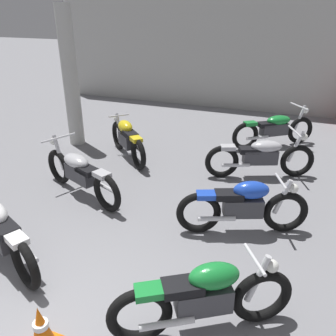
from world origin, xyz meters
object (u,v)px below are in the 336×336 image
Objects in this scene: motorcycle_left_row_2 at (127,139)px; motorcycle_right_row_1 at (244,205)px; motorcycle_left_row_1 at (80,172)px; motorcycle_right_row_0 at (204,297)px; motorcycle_right_row_2 at (261,156)px; motorcycle_right_row_3 at (274,129)px; traffic_cone at (41,329)px; motorcycle_left_row_0 at (1,232)px; support_pillar at (70,78)px.

motorcycle_left_row_2 is 0.81× the size of motorcycle_right_row_1.
motorcycle_left_row_1 is 2.90m from motorcycle_right_row_1.
motorcycle_right_row_0 is 0.84× the size of motorcycle_right_row_2.
motorcycle_right_row_3 is at bearing 87.69° from motorcycle_right_row_2.
motorcycle_right_row_2 is at bearing -92.31° from motorcycle_right_row_3.
motorcycle_right_row_1 is at bearing 88.47° from motorcycle_right_row_0.
motorcycle_right_row_3 reaches higher than motorcycle_right_row_1.
motorcycle_left_row_2 is 4.87m from traffic_cone.
motorcycle_right_row_0 is 3.19× the size of traffic_cone.
motorcycle_left_row_0 is at bearing 146.16° from traffic_cone.
motorcycle_left_row_2 and motorcycle_right_row_1 have the same top height.
support_pillar reaches higher than traffic_cone.
traffic_cone is (1.43, -2.81, -0.19)m from motorcycle_left_row_1.
motorcycle_left_row_2 is (-0.01, 1.84, 0.01)m from motorcycle_left_row_1.
support_pillar is 5.22m from motorcycle_right_row_1.
motorcycle_left_row_1 is at bearing 144.51° from motorcycle_right_row_0.
motorcycle_left_row_1 is 3.50m from motorcycle_right_row_0.
motorcycle_right_row_0 is 1.63m from traffic_cone.
traffic_cone is at bearing -72.79° from motorcycle_left_row_2.
traffic_cone is at bearing -118.39° from motorcycle_right_row_1.
support_pillar is at bearing 176.12° from motorcycle_right_row_2.
motorcycle_left_row_0 is at bearing -67.59° from support_pillar.
motorcycle_left_row_2 reaches higher than traffic_cone.
support_pillar reaches higher than motorcycle_right_row_1.
motorcycle_left_row_0 and motorcycle_right_row_0 have the same top height.
motorcycle_left_row_1 reaches higher than motorcycle_left_row_0.
motorcycle_right_row_1 reaches higher than traffic_cone.
traffic_cone is (3.06, -5.05, -1.34)m from support_pillar.
traffic_cone is at bearing -107.00° from motorcycle_right_row_2.
traffic_cone is (1.35, -0.91, -0.20)m from motorcycle_left_row_0.
motorcycle_right_row_3 is (0.11, 5.80, -0.01)m from motorcycle_right_row_0.
motorcycle_left_row_1 reaches higher than traffic_cone.
support_pillar is 2.02m from motorcycle_left_row_2.
motorcycle_right_row_3 is at bearing 89.19° from motorcycle_right_row_1.
motorcycle_left_row_1 is 1.84m from motorcycle_left_row_2.
motorcycle_right_row_2 is at bearing 89.53° from motorcycle_right_row_0.
motorcycle_left_row_2 is 0.85× the size of motorcycle_right_row_3.
motorcycle_right_row_3 is at bearing 51.90° from motorcycle_left_row_1.
motorcycle_left_row_0 is 0.90× the size of motorcycle_right_row_2.
support_pillar is at bearing 152.80° from motorcycle_right_row_1.
traffic_cone is at bearing -58.78° from support_pillar.
support_pillar is 4.97m from motorcycle_right_row_3.
motorcycle_right_row_0 is at bearing 28.92° from traffic_cone.
support_pillar is 1.71× the size of motorcycle_right_row_1.
support_pillar is at bearing -161.48° from motorcycle_right_row_3.
motorcycle_right_row_2 is 3.79× the size of traffic_cone.
motorcycle_left_row_1 is 1.00× the size of motorcycle_right_row_2.
motorcycle_left_row_0 is 1.07× the size of motorcycle_right_row_0.
motorcycle_right_row_2 is at bearing 90.56° from motorcycle_right_row_1.
motorcycle_right_row_3 is at bearing 63.14° from motorcycle_left_row_0.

